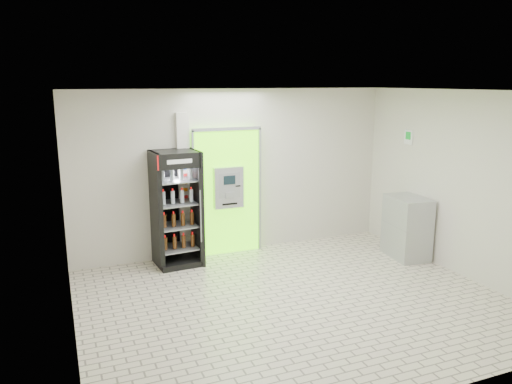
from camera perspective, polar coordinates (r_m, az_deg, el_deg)
ground at (r=7.43m, az=4.46°, el=-12.36°), size 6.00×6.00×0.00m
room_shell at (r=6.86m, az=4.72°, el=1.73°), size 6.00×6.00×6.00m
atm_assembly at (r=9.10m, az=-3.35°, el=0.14°), size 1.30×0.24×2.33m
pillar at (r=8.90m, az=-8.20°, el=0.58°), size 0.22×0.11×2.60m
beverage_cooler at (r=8.66m, az=-9.08°, el=-2.13°), size 0.80×0.74×1.99m
steel_cabinet at (r=9.39m, az=16.85°, el=-3.88°), size 0.65×0.89×1.11m
exit_sign at (r=9.61m, az=17.04°, el=6.01°), size 0.02×0.22×0.26m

